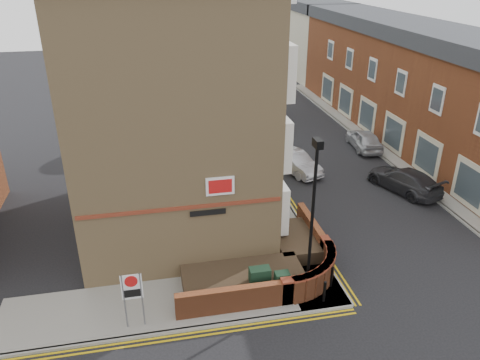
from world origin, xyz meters
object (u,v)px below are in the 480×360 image
object	(u,v)px
lamppost	(312,218)
silver_car_near	(295,162)
utility_cabinet_large	(260,281)
zone_sign	(132,291)

from	to	relation	value
lamppost	silver_car_near	xyz separation A→B (m)	(3.05, 11.12, -2.70)
lamppost	utility_cabinet_large	bearing A→B (deg)	176.99
lamppost	zone_sign	xyz separation A→B (m)	(-6.60, -0.70, -1.70)
lamppost	utility_cabinet_large	distance (m)	3.24
silver_car_near	zone_sign	bearing A→B (deg)	-150.26
zone_sign	silver_car_near	size ratio (longest dim) A/B	0.56
zone_sign	utility_cabinet_large	bearing A→B (deg)	9.69
utility_cabinet_large	zone_sign	distance (m)	4.86
lamppost	zone_sign	distance (m)	6.85
lamppost	zone_sign	size ratio (longest dim) A/B	2.86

